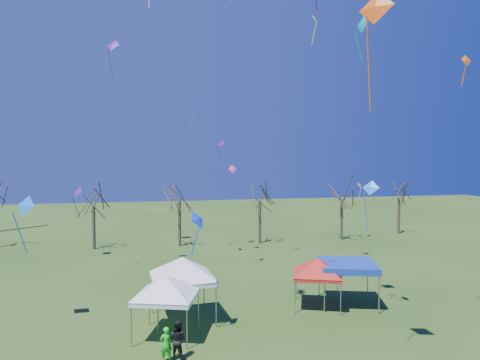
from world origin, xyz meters
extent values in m
plane|color=#264717|center=(0.00, 0.00, 0.00)|extent=(140.00, 140.00, 0.00)
cylinder|color=#3D2D21|center=(-10.77, 24.65, 2.14)|extent=(0.32, 0.32, 4.28)
cylinder|color=#3D2D21|center=(-2.37, 24.38, 2.32)|extent=(0.32, 0.32, 4.64)
cylinder|color=#3D2D21|center=(6.03, 24.04, 2.24)|extent=(0.32, 0.32, 4.49)
cylinder|color=#3D2D21|center=(15.36, 24.00, 2.24)|extent=(0.32, 0.32, 4.47)
cylinder|color=#3D2D21|center=(23.72, 26.07, 2.12)|extent=(0.32, 0.32, 4.23)
cylinder|color=gray|center=(-6.37, 1.29, 0.97)|extent=(0.06, 0.06, 1.93)
cylinder|color=gray|center=(-5.52, 3.86, 0.97)|extent=(0.06, 0.06, 1.93)
cylinder|color=gray|center=(-3.80, 0.44, 0.97)|extent=(0.06, 0.06, 1.93)
cylinder|color=gray|center=(-2.95, 3.01, 0.97)|extent=(0.06, 0.06, 1.93)
cube|color=white|center=(-4.66, 2.15, 2.05)|extent=(3.67, 3.67, 0.23)
pyramid|color=white|center=(-4.66, 2.15, 3.13)|extent=(3.90, 3.90, 0.97)
cylinder|color=gray|center=(-5.09, 2.54, 1.10)|extent=(0.07, 0.07, 2.19)
cylinder|color=gray|center=(-5.34, 5.60, 1.10)|extent=(0.07, 0.07, 2.19)
cylinder|color=gray|center=(-2.03, 2.79, 1.10)|extent=(0.07, 0.07, 2.19)
cylinder|color=gray|center=(-2.28, 5.85, 1.10)|extent=(0.07, 0.07, 2.19)
cube|color=white|center=(-3.69, 4.20, 2.32)|extent=(3.55, 3.55, 0.26)
pyramid|color=white|center=(-3.69, 4.20, 3.55)|extent=(4.64, 4.64, 1.10)
cylinder|color=gray|center=(2.75, 3.79, 0.93)|extent=(0.06, 0.06, 1.85)
cylinder|color=gray|center=(3.69, 6.20, 0.93)|extent=(0.06, 0.06, 1.85)
cylinder|color=gray|center=(5.17, 2.85, 0.93)|extent=(0.06, 0.06, 1.85)
cylinder|color=gray|center=(6.11, 5.26, 0.93)|extent=(0.06, 0.06, 1.85)
cube|color=red|center=(4.43, 4.52, 1.96)|extent=(3.59, 3.59, 0.22)
pyramid|color=red|center=(4.43, 4.52, 3.00)|extent=(3.66, 3.66, 0.93)
cylinder|color=gray|center=(4.49, 3.56, 1.11)|extent=(0.07, 0.07, 2.22)
cylinder|color=gray|center=(5.41, 6.53, 1.11)|extent=(0.07, 0.07, 2.22)
cylinder|color=gray|center=(7.46, 2.64, 1.11)|extent=(0.07, 0.07, 2.22)
cylinder|color=gray|center=(8.38, 5.62, 1.11)|extent=(0.07, 0.07, 2.22)
cube|color=#0F33A1|center=(6.43, 4.59, 2.36)|extent=(4.17, 4.17, 0.27)
cube|color=#0F33A1|center=(6.43, 4.59, 2.56)|extent=(4.17, 4.17, 0.13)
imported|color=black|center=(-4.30, -0.38, 0.88)|extent=(1.08, 1.01, 1.76)
imported|color=#22D727|center=(-4.82, -0.51, 0.78)|extent=(0.64, 0.50, 1.55)
cone|color=#157DE0|center=(-1.62, 17.43, 13.49)|extent=(0.97, 1.28, 0.98)
cube|color=#157DE0|center=(-1.68, 17.11, 12.34)|extent=(0.70, 0.17, 1.73)
cone|color=#0CA2BF|center=(4.78, 0.10, 15.56)|extent=(0.33, 0.90, 0.88)
cube|color=#0CA2BF|center=(4.74, 0.38, 14.57)|extent=(0.59, 0.12, 1.55)
cone|color=blue|center=(-11.86, 4.91, 6.52)|extent=(1.34, 1.20, 1.14)
cube|color=blue|center=(-12.20, 5.15, 5.05)|extent=(0.54, 0.74, 2.33)
cone|color=blue|center=(-3.13, 1.60, 6.00)|extent=(1.17, 1.24, 0.92)
cube|color=blue|center=(-3.29, 1.40, 4.92)|extent=(0.45, 0.37, 1.64)
cone|color=#6D18AA|center=(-8.55, 22.97, 19.63)|extent=(1.64, 1.50, 1.18)
cube|color=#6D18AA|center=(-8.85, 23.16, 18.07)|extent=(0.43, 0.64, 2.44)
cone|color=#EC34BA|center=(2.20, 19.44, 8.00)|extent=(0.90, 0.54, 0.80)
cube|color=#EC34BA|center=(1.75, 19.40, 6.59)|extent=(0.13, 0.94, 2.41)
cone|color=#FF5F0D|center=(10.45, -0.24, 14.04)|extent=(0.65, 0.33, 0.60)
cube|color=#FF5F0D|center=(10.31, -0.25, 13.30)|extent=(0.07, 0.31, 1.16)
cone|color=#FF550D|center=(2.89, -4.51, 14.69)|extent=(1.24, 1.40, 1.34)
cube|color=#FF550D|center=(2.74, -4.31, 12.61)|extent=(0.44, 0.36, 3.49)
cube|color=red|center=(6.87, 10.91, 20.19)|extent=(0.20, 0.24, 1.25)
cone|color=#1581E3|center=(8.25, 5.18, 7.17)|extent=(1.19, 1.20, 0.97)
cube|color=#1581E3|center=(8.04, 5.40, 5.64)|extent=(0.49, 0.47, 2.53)
cone|color=yellow|center=(17.37, 23.73, 6.00)|extent=(0.96, 0.96, 0.73)
cube|color=yellow|center=(17.25, 23.61, 4.78)|extent=(0.29, 0.29, 2.02)
cone|color=#5B169D|center=(-11.62, 20.64, 6.00)|extent=(1.20, 1.31, 1.00)
cube|color=#5B169D|center=(-11.84, 20.96, 4.69)|extent=(0.69, 0.51, 2.07)
cone|color=#6817A5|center=(1.54, 21.95, 10.43)|extent=(0.79, 0.96, 0.70)
cube|color=#6817A5|center=(1.45, 22.21, 9.41)|extent=(0.57, 0.23, 1.64)
cone|color=#D1DD17|center=(5.54, 7.99, 18.33)|extent=(0.87, 0.92, 0.72)
cube|color=#D1DD17|center=(5.44, 7.87, 17.38)|extent=(0.30, 0.25, 1.51)
camera|label=1|loc=(-5.54, -19.36, 9.06)|focal=32.00mm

